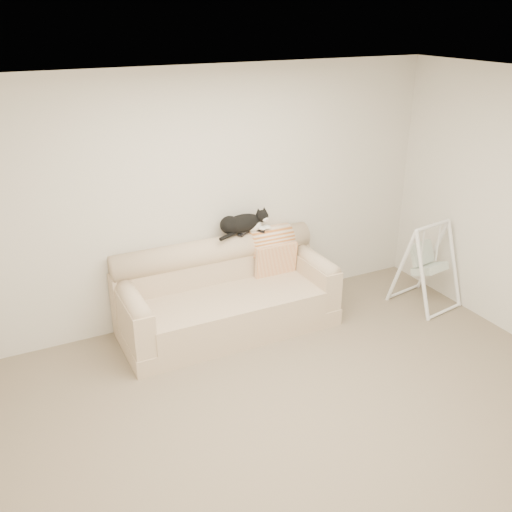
% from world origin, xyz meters
% --- Properties ---
extents(ground_plane, '(5.00, 5.00, 0.00)m').
position_xyz_m(ground_plane, '(0.00, 0.00, 0.00)').
color(ground_plane, '#6E5E4B').
rests_on(ground_plane, ground).
extents(room_shell, '(5.04, 4.04, 2.60)m').
position_xyz_m(room_shell, '(0.00, 0.00, 1.53)').
color(room_shell, beige).
rests_on(room_shell, ground).
extents(sofa, '(2.20, 0.93, 0.90)m').
position_xyz_m(sofa, '(-0.06, 1.62, 0.35)').
color(sofa, tan).
rests_on(sofa, ground).
extents(remote_a, '(0.18, 0.14, 0.03)m').
position_xyz_m(remote_a, '(0.28, 1.85, 0.91)').
color(remote_a, black).
rests_on(remote_a, sofa).
extents(remote_b, '(0.17, 0.13, 0.02)m').
position_xyz_m(remote_b, '(0.42, 1.83, 0.91)').
color(remote_b, black).
rests_on(remote_b, sofa).
extents(tuxedo_cat, '(0.63, 0.30, 0.25)m').
position_xyz_m(tuxedo_cat, '(0.27, 1.86, 1.01)').
color(tuxedo_cat, black).
rests_on(tuxedo_cat, sofa).
extents(throw_blanket, '(0.48, 0.38, 0.58)m').
position_xyz_m(throw_blanket, '(0.58, 1.84, 0.72)').
color(throw_blanket, '#C86825').
rests_on(throw_blanket, sofa).
extents(baby_swing, '(0.68, 0.71, 0.96)m').
position_xyz_m(baby_swing, '(2.15, 1.08, 0.48)').
color(baby_swing, white).
rests_on(baby_swing, ground).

